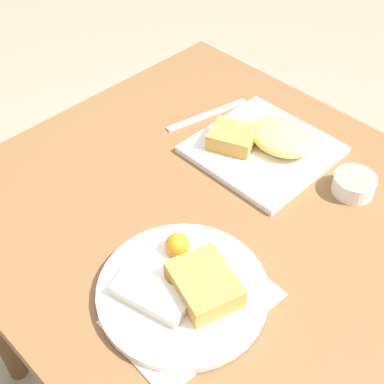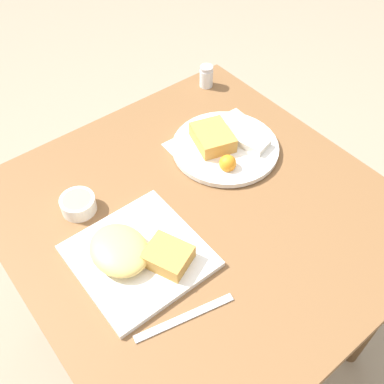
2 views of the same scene
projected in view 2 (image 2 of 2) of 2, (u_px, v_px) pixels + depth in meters
The scene contains 8 objects.
ground_plane at pixel (198, 337), 1.61m from camera, with size 8.00×8.00×0.00m, color gray.
dining_table at pixel (200, 232), 1.13m from camera, with size 0.88×0.86×0.72m.
menu_card at pixel (219, 142), 1.22m from camera, with size 0.18×0.27×0.00m.
plate_square_near at pixel (136, 254), 0.96m from camera, with size 0.26×0.26×0.06m.
plate_oval_far at pixel (224, 145), 1.19m from camera, with size 0.28×0.28×0.05m.
sauce_ramekin at pixel (78, 204), 1.05m from camera, with size 0.08×0.08×0.04m.
salt_shaker at pixel (206, 77), 1.37m from camera, with size 0.04×0.04×0.07m.
butter_knife at pixel (185, 318), 0.88m from camera, with size 0.06×0.21×0.00m.
Camera 2 is at (0.51, -0.44, 1.55)m, focal length 42.00 mm.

